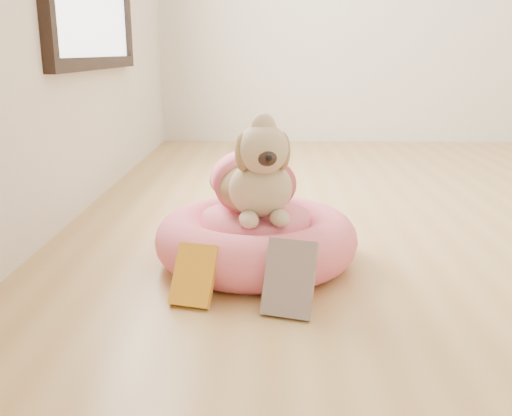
{
  "coord_description": "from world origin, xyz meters",
  "views": [
    {
      "loc": [
        -1.13,
        -2.5,
        0.73
      ],
      "look_at": [
        -1.17,
        -0.64,
        0.21
      ],
      "focal_mm": 40.0,
      "sensor_mm": 36.0,
      "label": 1
    }
  ],
  "objects_px": {
    "pet_bed": "(256,239)",
    "book_white": "(290,278)",
    "book_yellow": "(194,275)",
    "dog": "(255,161)"
  },
  "relations": [
    {
      "from": "book_white",
      "to": "book_yellow",
      "type": "bearing_deg",
      "value": -176.37
    },
    {
      "from": "dog",
      "to": "book_white",
      "type": "relative_size",
      "value": 2.26
    },
    {
      "from": "book_yellow",
      "to": "pet_bed",
      "type": "bearing_deg",
      "value": 76.86
    },
    {
      "from": "pet_bed",
      "to": "book_white",
      "type": "distance_m",
      "value": 0.41
    },
    {
      "from": "pet_bed",
      "to": "book_yellow",
      "type": "xyz_separation_m",
      "value": [
        -0.18,
        -0.33,
        -0.0
      ]
    },
    {
      "from": "pet_bed",
      "to": "book_white",
      "type": "relative_size",
      "value": 3.22
    },
    {
      "from": "dog",
      "to": "book_yellow",
      "type": "xyz_separation_m",
      "value": [
        -0.17,
        -0.34,
        -0.28
      ]
    },
    {
      "from": "book_yellow",
      "to": "dog",
      "type": "bearing_deg",
      "value": 77.34
    },
    {
      "from": "pet_bed",
      "to": "dog",
      "type": "distance_m",
      "value": 0.28
    },
    {
      "from": "book_yellow",
      "to": "book_white",
      "type": "distance_m",
      "value": 0.29
    }
  ]
}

